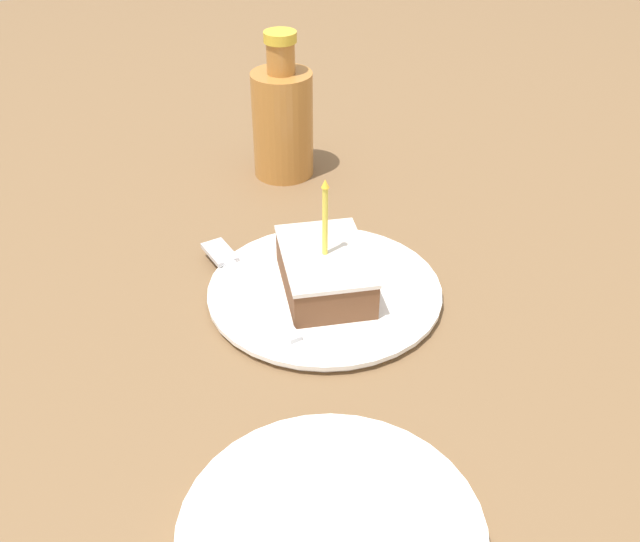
{
  "coord_description": "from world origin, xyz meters",
  "views": [
    {
      "loc": [
        -0.12,
        -0.56,
        0.45
      ],
      "look_at": [
        -0.0,
        0.02,
        0.03
      ],
      "focal_mm": 42.0,
      "sensor_mm": 36.0,
      "label": 1
    }
  ],
  "objects": [
    {
      "name": "cake_slice",
      "position": [
        -0.0,
        0.02,
        0.03
      ],
      "size": [
        0.08,
        0.12,
        0.12
      ],
      "color": "brown",
      "rests_on": "plate"
    },
    {
      "name": "bottle",
      "position": [
        0.0,
        0.29,
        0.07
      ],
      "size": [
        0.08,
        0.08,
        0.18
      ],
      "color": "#B27233",
      "rests_on": "ground_plane"
    },
    {
      "name": "plate",
      "position": [
        -0.0,
        0.02,
        0.01
      ],
      "size": [
        0.23,
        0.23,
        0.01
      ],
      "color": "white",
      "rests_on": "ground_plane"
    },
    {
      "name": "side_plate",
      "position": [
        -0.05,
        -0.26,
        0.01
      ],
      "size": [
        0.21,
        0.21,
        0.02
      ],
      "color": "white",
      "rests_on": "ground_plane"
    },
    {
      "name": "ground_plane",
      "position": [
        0.0,
        0.0,
        -0.02
      ],
      "size": [
        2.4,
        2.4,
        0.04
      ],
      "color": "brown",
      "rests_on": "ground"
    },
    {
      "name": "fork",
      "position": [
        -0.08,
        0.04,
        0.01
      ],
      "size": [
        0.08,
        0.18,
        0.0
      ],
      "color": "silver",
      "rests_on": "plate"
    }
  ]
}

